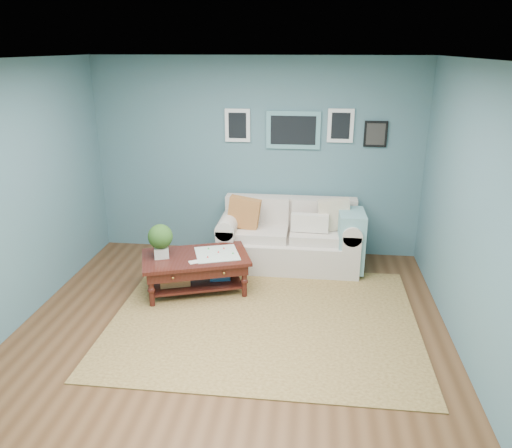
# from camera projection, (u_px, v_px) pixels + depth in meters

# --- Properties ---
(room_shell) EXTENTS (5.00, 5.02, 2.70)m
(room_shell) POSITION_uv_depth(u_px,v_px,m) (227.00, 214.00, 4.57)
(room_shell) COLOR brown
(room_shell) RESTS_ON ground
(area_rug) EXTENTS (3.27, 2.62, 0.01)m
(area_rug) POSITION_uv_depth(u_px,v_px,m) (264.00, 319.00, 5.43)
(area_rug) COLOR brown
(area_rug) RESTS_ON ground
(loveseat) EXTENTS (1.89, 0.86, 0.97)m
(loveseat) POSITION_uv_depth(u_px,v_px,m) (295.00, 237.00, 6.67)
(loveseat) COLOR beige
(loveseat) RESTS_ON ground
(coffee_table) EXTENTS (1.40, 1.09, 0.87)m
(coffee_table) POSITION_uv_depth(u_px,v_px,m) (190.00, 262.00, 5.93)
(coffee_table) COLOR #340F09
(coffee_table) RESTS_ON ground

